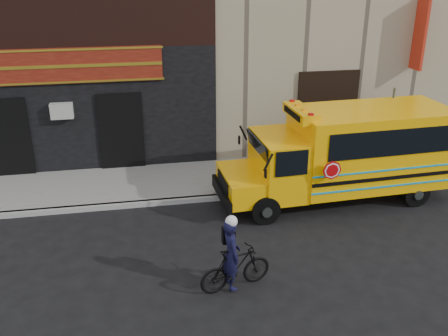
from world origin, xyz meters
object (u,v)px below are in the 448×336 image
bicycle (236,268)px  sign_pole (389,130)px  school_bus (349,151)px  cyclist (231,256)px

bicycle → sign_pole: bearing=-64.8°
bicycle → school_bus: bearing=-61.6°
sign_pole → cyclist: size_ratio=1.87×
bicycle → cyclist: (-0.10, 0.00, 0.32)m
sign_pole → school_bus: bearing=-149.7°
sign_pole → bicycle: size_ratio=1.83×
bicycle → cyclist: 0.33m
school_bus → bicycle: size_ratio=4.20×
sign_pole → bicycle: 7.80m
sign_pole → cyclist: (-6.08, -4.86, -0.87)m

